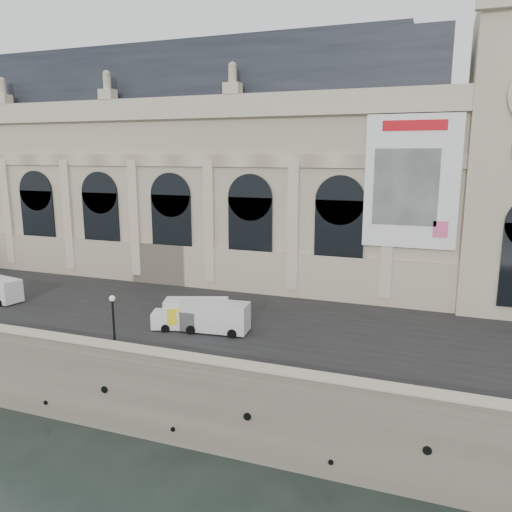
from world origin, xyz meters
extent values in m
plane|color=black|center=(0.00, 0.00, 0.00)|extent=(260.00, 260.00, 0.00)
cube|color=gray|center=(0.00, 35.00, 3.00)|extent=(160.00, 70.00, 6.00)
cube|color=#2D2D2D|center=(0.00, 14.00, 6.03)|extent=(160.00, 24.00, 0.06)
cube|color=gray|center=(0.00, 0.60, 6.55)|extent=(160.00, 1.20, 1.10)
cube|color=beige|center=(0.00, 0.60, 7.15)|extent=(160.00, 1.40, 0.12)
cube|color=beige|center=(-6.00, 31.00, 17.00)|extent=(68.00, 18.00, 22.00)
cube|color=beige|center=(-6.00, 21.85, 8.50)|extent=(68.60, 0.40, 5.00)
cube|color=beige|center=(-6.00, 21.70, 26.80)|extent=(69.00, 0.80, 2.40)
cube|color=beige|center=(-6.00, 21.85, 21.00)|extent=(68.00, 0.30, 1.40)
cube|color=#282F36|center=(-6.00, 31.00, 31.00)|extent=(64.00, 15.00, 6.00)
cube|color=#282F36|center=(-6.00, 31.00, 34.50)|extent=(56.00, 10.00, 1.20)
cube|color=beige|center=(-29.00, 21.75, 14.00)|extent=(1.20, 0.50, 14.00)
cube|color=black|center=(-24.00, 21.82, 12.50)|extent=(5.20, 0.25, 9.00)
cylinder|color=black|center=(-24.00, 21.82, 17.00)|extent=(5.20, 0.25, 5.20)
cube|color=beige|center=(-19.00, 21.75, 14.00)|extent=(1.20, 0.50, 14.00)
cube|color=black|center=(-14.00, 21.82, 12.50)|extent=(5.20, 0.25, 9.00)
cylinder|color=black|center=(-14.00, 21.82, 17.00)|extent=(5.20, 0.25, 5.20)
cube|color=beige|center=(-9.00, 21.75, 14.00)|extent=(1.20, 0.50, 14.00)
cube|color=black|center=(-4.00, 21.82, 12.50)|extent=(5.20, 0.25, 9.00)
cylinder|color=black|center=(-4.00, 21.82, 17.00)|extent=(5.20, 0.25, 5.20)
cube|color=beige|center=(1.00, 21.75, 14.00)|extent=(1.20, 0.50, 14.00)
cube|color=black|center=(6.00, 21.82, 12.50)|extent=(5.20, 0.25, 9.00)
cylinder|color=black|center=(6.00, 21.82, 17.00)|extent=(5.20, 0.25, 5.20)
cube|color=beige|center=(11.00, 21.75, 14.00)|extent=(1.20, 0.50, 14.00)
cube|color=black|center=(16.00, 21.82, 12.50)|extent=(5.20, 0.25, 9.00)
cylinder|color=black|center=(16.00, 21.82, 17.00)|extent=(5.20, 0.25, 5.20)
cube|color=beige|center=(21.00, 21.75, 14.00)|extent=(1.20, 0.50, 14.00)
cube|color=white|center=(23.00, 21.55, 19.00)|extent=(9.00, 0.35, 13.00)
cube|color=red|center=(23.00, 21.35, 24.40)|extent=(6.00, 0.06, 1.00)
cube|color=gray|center=(22.50, 21.35, 18.50)|extent=(6.20, 0.06, 7.50)
cube|color=#F05488|center=(26.00, 21.35, 14.50)|extent=(1.40, 0.06, 1.60)
cylinder|color=black|center=(-16.91, 8.03, 6.40)|extent=(0.83, 0.41, 0.79)
cylinder|color=black|center=(-16.50, 10.18, 6.40)|extent=(0.83, 0.41, 0.79)
cube|color=silver|center=(7.57, 8.78, 7.49)|extent=(6.16, 2.88, 2.54)
cube|color=silver|center=(5.19, 8.56, 7.10)|extent=(1.88, 2.47, 1.77)
cube|color=black|center=(4.58, 8.50, 7.71)|extent=(0.25, 1.98, 0.88)
cylinder|color=black|center=(5.78, 7.45, 6.42)|extent=(0.86, 0.36, 0.84)
cylinder|color=black|center=(5.56, 9.76, 6.42)|extent=(0.86, 0.36, 0.84)
cylinder|color=black|center=(9.58, 7.81, 6.42)|extent=(0.86, 0.36, 0.84)
cylinder|color=black|center=(9.36, 10.12, 6.42)|extent=(0.86, 0.36, 0.84)
cube|color=white|center=(5.57, 9.02, 7.47)|extent=(6.11, 3.94, 2.57)
cube|color=yellow|center=(5.94, 7.96, 7.47)|extent=(4.69, 1.68, 1.52)
cube|color=red|center=(5.94, 7.96, 7.47)|extent=(2.71, 0.97, 0.57)
cube|color=white|center=(2.51, 7.96, 6.90)|extent=(2.12, 2.48, 1.43)
cylinder|color=black|center=(3.41, 7.11, 6.38)|extent=(0.81, 0.50, 0.76)
cylinder|color=black|center=(2.70, 9.18, 6.38)|extent=(0.81, 0.50, 0.76)
cylinder|color=black|center=(7.90, 8.67, 6.38)|extent=(0.81, 0.50, 0.76)
cylinder|color=black|center=(7.19, 10.74, 6.38)|extent=(0.81, 0.50, 0.76)
cylinder|color=black|center=(1.83, 1.85, 6.22)|extent=(0.48, 0.48, 0.44)
cylinder|color=black|center=(1.83, 1.85, 8.19)|extent=(0.18, 0.18, 4.38)
sphere|color=beige|center=(1.83, 1.85, 10.49)|extent=(0.48, 0.48, 0.48)
camera|label=1|loc=(25.52, -29.96, 21.69)|focal=35.00mm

